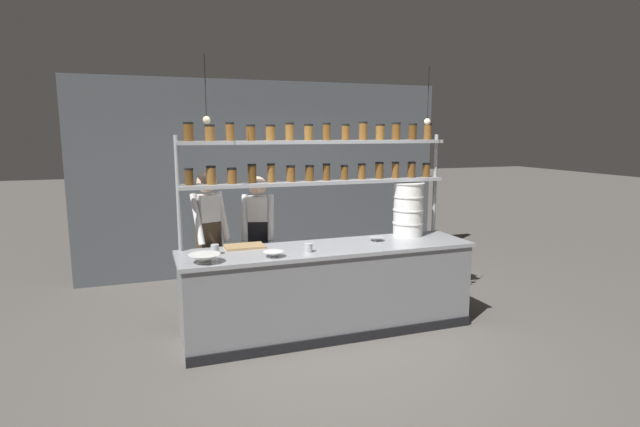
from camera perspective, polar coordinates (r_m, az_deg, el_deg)
The scene contains 14 objects.
ground_plane at distance 5.46m, azimuth 0.99°, elevation -13.25°, with size 40.00×40.00×0.00m, color #5B5651.
back_wall at distance 7.52m, azimuth -5.92°, elevation 4.09°, with size 5.48×0.12×2.83m, color #4C5156.
prep_counter at distance 5.30m, azimuth 1.01°, elevation -8.66°, with size 3.08×0.76×0.92m.
spice_shelf_unit at distance 5.36m, azimuth -0.23°, elevation 5.76°, with size 2.96×0.28×2.21m.
chef_left at distance 5.46m, azimuth -12.58°, elevation -2.84°, with size 0.42×0.35×1.68m.
chef_center at distance 5.68m, azimuth -7.05°, elevation -2.71°, with size 0.41×0.34×1.61m.
container_stack at distance 5.77m, azimuth 10.05°, elevation 0.49°, with size 0.35×0.35×0.61m.
cutting_board at distance 5.20m, azimuth -8.62°, elevation -3.73°, with size 0.40×0.26×0.02m.
prep_bowl_near_left at distance 4.77m, azimuth -5.36°, elevation -4.66°, with size 0.20×0.20×0.05m.
prep_bowl_center_front at distance 5.47m, azimuth 6.45°, elevation -2.92°, with size 0.16×0.16×0.04m.
prep_bowl_center_back at distance 4.66m, azimuth -13.06°, elevation -5.04°, with size 0.29×0.29×0.08m.
serving_cup_front at distance 4.94m, azimuth -1.35°, elevation -3.94°, with size 0.08×0.08×0.09m.
serving_cup_by_board at distance 4.95m, azimuth -11.92°, elevation -4.05°, with size 0.08×0.08×0.10m.
pendant_light_row at distance 5.03m, azimuth 0.64°, elevation 10.86°, with size 2.40×0.07×0.61m.
Camera 1 is at (-1.79, -4.71, 2.10)m, focal length 28.00 mm.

